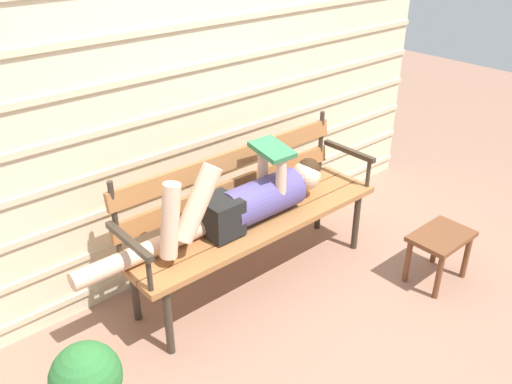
# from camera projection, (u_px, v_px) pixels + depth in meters

# --- Properties ---
(ground_plane) EXTENTS (12.00, 12.00, 0.00)m
(ground_plane) POSITION_uv_depth(u_px,v_px,m) (267.00, 287.00, 3.38)
(ground_plane) COLOR #936B56
(house_siding) EXTENTS (4.02, 0.08, 2.14)m
(house_siding) POSITION_uv_depth(u_px,v_px,m) (204.00, 102.00, 3.26)
(house_siding) COLOR beige
(house_siding) RESTS_ON ground
(park_bench) EXTENTS (1.73, 0.47, 0.90)m
(park_bench) POSITION_uv_depth(u_px,v_px,m) (249.00, 208.00, 3.25)
(park_bench) COLOR #9E6638
(park_bench) RESTS_ON ground
(reclining_person) EXTENTS (1.66, 0.26, 0.51)m
(reclining_person) POSITION_uv_depth(u_px,v_px,m) (244.00, 202.00, 3.10)
(reclining_person) COLOR #514784
(footstool) EXTENTS (0.40, 0.28, 0.34)m
(footstool) POSITION_uv_depth(u_px,v_px,m) (440.00, 244.00, 3.33)
(footstool) COLOR brown
(footstool) RESTS_ON ground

